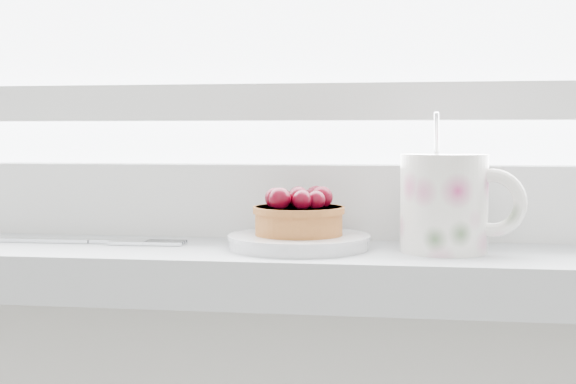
% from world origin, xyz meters
% --- Properties ---
extents(saucer, '(0.12, 0.12, 0.01)m').
position_xyz_m(saucer, '(-0.01, 1.88, 0.95)').
color(saucer, silver).
rests_on(saucer, windowsill).
extents(raspberry_tart, '(0.08, 0.08, 0.04)m').
position_xyz_m(raspberry_tart, '(-0.01, 1.88, 0.97)').
color(raspberry_tart, '#975220').
rests_on(raspberry_tart, saucer).
extents(floral_mug, '(0.11, 0.09, 0.12)m').
position_xyz_m(floral_mug, '(0.12, 1.88, 0.98)').
color(floral_mug, white).
rests_on(floral_mug, windowsill).
extents(fork, '(0.21, 0.03, 0.00)m').
position_xyz_m(fork, '(-0.22, 1.89, 0.94)').
color(fork, silver).
rests_on(fork, windowsill).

